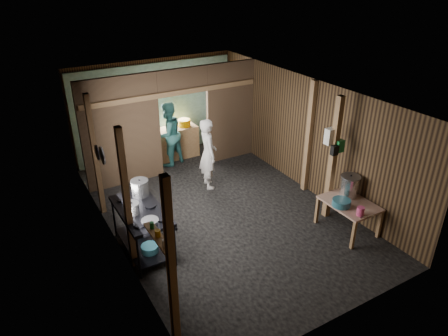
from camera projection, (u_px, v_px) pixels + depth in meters
floor at (219, 210)px, 8.84m from camera, size 4.50×7.00×0.00m
ceiling at (219, 93)px, 7.67m from camera, size 4.50×7.00×0.00m
wall_back at (155, 108)px, 10.96m from camera, size 4.50×0.00×2.60m
wall_front at (346, 249)px, 5.55m from camera, size 4.50×0.00×2.60m
wall_left at (109, 182)px, 7.25m from camera, size 0.00×7.00×2.60m
wall_right at (305, 134)px, 9.26m from camera, size 0.00×7.00×2.60m
partition_left at (122, 133)px, 9.36m from camera, size 1.85×0.10×2.60m
partition_right at (230, 112)px, 10.66m from camera, size 1.35×0.10×2.60m
partition_header at (182, 81)px, 9.62m from camera, size 1.30×0.10×0.60m
turquoise_panel at (156, 110)px, 10.94m from camera, size 4.40×0.06×2.50m
back_counter at (175, 143)px, 11.06m from camera, size 1.20×0.50×0.85m
wall_clock at (164, 85)px, 10.73m from camera, size 0.20×0.03×0.20m
post_left_a at (171, 264)px, 5.27m from camera, size 0.10×0.12×2.60m
post_left_b at (127, 201)px, 6.66m from camera, size 0.10×0.12×2.60m
post_left_c at (95, 156)px, 8.21m from camera, size 0.10×0.12×2.60m
post_right at (309, 138)px, 9.08m from camera, size 0.10×0.12×2.60m
post_free at (333, 160)px, 8.08m from camera, size 0.12×0.12×2.60m
cross_beam at (174, 93)px, 9.58m from camera, size 4.40×0.12×0.12m
pan_lid_big at (102, 155)px, 7.42m from camera, size 0.03×0.34×0.34m
pan_lid_small at (97, 153)px, 7.77m from camera, size 0.03×0.30×0.30m
wall_shelf at (158, 237)px, 5.62m from camera, size 0.14×0.80×0.03m
jar_white at (165, 243)px, 5.40m from camera, size 0.07×0.07×0.10m
jar_yellow at (158, 233)px, 5.59m from camera, size 0.08×0.08×0.10m
jar_green at (152, 225)px, 5.76m from camera, size 0.06×0.06×0.10m
bag_white at (331, 136)px, 7.90m from camera, size 0.22×0.15×0.32m
bag_green at (339, 146)px, 7.93m from camera, size 0.16×0.12×0.24m
bag_black at (334, 150)px, 7.87m from camera, size 0.14×0.10×0.20m
gas_range at (143, 230)px, 7.40m from camera, size 0.78×1.51×0.89m
prep_table at (348, 216)px, 8.05m from camera, size 0.77×1.06×0.63m
stove_pot_large at (140, 188)px, 7.57m from camera, size 0.33×0.33×0.33m
stove_pot_med at (132, 209)px, 7.04m from camera, size 0.31×0.31×0.23m
frying_pan at (150, 221)px, 6.83m from camera, size 0.42×0.57×0.07m
blue_tub_front at (150, 248)px, 7.26m from camera, size 0.31×0.31×0.13m
blue_tub_back at (139, 232)px, 7.72m from camera, size 0.27×0.27×0.11m
stock_pot at (349, 186)px, 8.06m from camera, size 0.47×0.47×0.45m
wash_basin at (341, 203)px, 7.78m from camera, size 0.41×0.41×0.13m
pink_bucket at (360, 211)px, 7.48m from camera, size 0.15×0.15×0.16m
knife at (367, 216)px, 7.47m from camera, size 0.30×0.10×0.01m
yellow_tub at (184, 123)px, 10.96m from camera, size 0.34×0.34×0.19m
cook at (208, 154)px, 9.42m from camera, size 0.51×0.68×1.68m
worker_back at (168, 134)px, 10.48m from camera, size 0.99×0.88×1.69m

